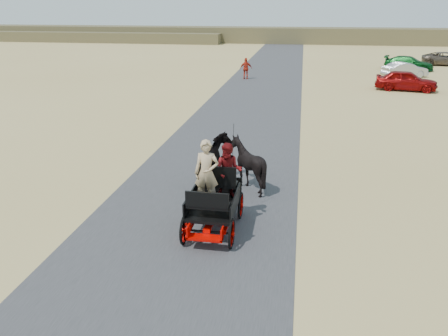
% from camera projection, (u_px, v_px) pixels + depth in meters
% --- Properties ---
extents(ground, '(140.00, 140.00, 0.00)m').
position_uv_depth(ground, '(204.00, 197.00, 14.06)').
color(ground, tan).
extents(road, '(6.00, 140.00, 0.01)m').
position_uv_depth(road, '(204.00, 197.00, 14.06)').
color(road, '#38383A').
rests_on(road, ground).
extents(ridge_far, '(140.00, 6.00, 2.40)m').
position_uv_depth(ridge_far, '(285.00, 35.00, 70.85)').
color(ridge_far, brown).
rests_on(ridge_far, ground).
extents(ridge_near, '(40.00, 4.00, 1.60)m').
position_uv_depth(ridge_near, '(102.00, 37.00, 72.12)').
color(ridge_near, brown).
rests_on(ridge_near, ground).
extents(carriage, '(1.30, 2.40, 0.72)m').
position_uv_depth(carriage, '(214.00, 217.00, 11.96)').
color(carriage, black).
rests_on(carriage, ground).
extents(horse_left, '(0.91, 2.01, 1.70)m').
position_uv_depth(horse_left, '(215.00, 162.00, 14.64)').
color(horse_left, black).
rests_on(horse_left, ground).
extents(horse_right, '(1.37, 1.54, 1.70)m').
position_uv_depth(horse_right, '(248.00, 164.00, 14.46)').
color(horse_right, black).
rests_on(horse_right, ground).
extents(driver_man, '(0.66, 0.43, 1.80)m').
position_uv_depth(driver_man, '(207.00, 173.00, 11.59)').
color(driver_man, tan).
rests_on(driver_man, carriage).
extents(passenger_woman, '(0.77, 0.60, 1.58)m').
position_uv_depth(passenger_woman, '(228.00, 171.00, 12.06)').
color(passenger_woman, '#660C0F').
rests_on(passenger_woman, carriage).
extents(pedestrian, '(1.07, 0.59, 1.73)m').
position_uv_depth(pedestrian, '(246.00, 69.00, 36.14)').
color(pedestrian, red).
rests_on(pedestrian, ground).
extents(car_a, '(4.46, 2.42, 1.44)m').
position_uv_depth(car_a, '(406.00, 80.00, 31.32)').
color(car_a, maroon).
rests_on(car_a, ground).
extents(car_b, '(4.05, 2.83, 1.27)m').
position_uv_depth(car_b, '(405.00, 70.00, 37.06)').
color(car_b, '#B2B2B7').
rests_on(car_b, ground).
extents(car_c, '(4.74, 3.04, 1.28)m').
position_uv_depth(car_c, '(409.00, 63.00, 41.28)').
color(car_c, '#0C4C19').
rests_on(car_c, ground).
extents(car_d, '(5.11, 3.09, 1.33)m').
position_uv_depth(car_d, '(447.00, 59.00, 44.37)').
color(car_d, brown).
rests_on(car_d, ground).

